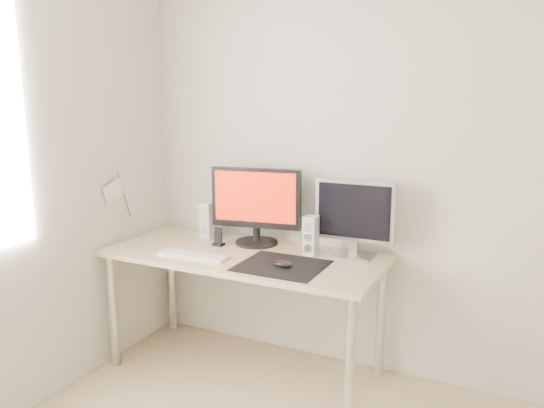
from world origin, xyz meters
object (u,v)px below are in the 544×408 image
(mouse, at_px, (283,264))
(second_monitor, at_px, (355,215))
(main_monitor, at_px, (256,203))
(speaker_right, at_px, (311,235))
(speaker_left, at_px, (207,220))
(keyboard, at_px, (193,255))
(phone_dock, at_px, (218,240))
(desk, at_px, (244,266))

(mouse, xyz_separation_m, second_monitor, (0.27, 0.35, 0.22))
(main_monitor, bearing_deg, speaker_right, -8.69)
(speaker_right, bearing_deg, speaker_left, 175.68)
(mouse, distance_m, speaker_right, 0.30)
(speaker_right, xyz_separation_m, keyboard, (-0.58, -0.32, -0.11))
(speaker_right, relative_size, keyboard, 0.53)
(main_monitor, height_order, speaker_right, main_monitor)
(second_monitor, relative_size, phone_dock, 3.94)
(main_monitor, bearing_deg, speaker_left, -179.47)
(mouse, height_order, desk, mouse)
(main_monitor, bearing_deg, keyboard, -118.02)
(desk, distance_m, second_monitor, 0.70)
(main_monitor, bearing_deg, mouse, -45.46)
(speaker_left, xyz_separation_m, phone_dock, (0.15, -0.12, -0.08))
(desk, height_order, second_monitor, second_monitor)
(desk, bearing_deg, speaker_right, 21.57)
(second_monitor, height_order, keyboard, second_monitor)
(keyboard, bearing_deg, second_monitor, 25.71)
(second_monitor, relative_size, speaker_left, 2.00)
(mouse, relative_size, main_monitor, 0.19)
(speaker_left, bearing_deg, main_monitor, 0.53)
(speaker_right, distance_m, phone_dock, 0.58)
(speaker_right, bearing_deg, keyboard, -151.06)
(speaker_left, relative_size, speaker_right, 1.00)
(speaker_left, bearing_deg, mouse, -26.41)
(second_monitor, distance_m, speaker_left, 0.96)
(main_monitor, bearing_deg, second_monitor, 1.11)
(main_monitor, height_order, keyboard, main_monitor)
(speaker_left, relative_size, keyboard, 0.53)
(desk, relative_size, second_monitor, 3.55)
(main_monitor, relative_size, keyboard, 1.30)
(second_monitor, bearing_deg, keyboard, -154.29)
(desk, relative_size, speaker_right, 7.10)
(mouse, xyz_separation_m, keyboard, (-0.54, -0.04, -0.01))
(main_monitor, xyz_separation_m, speaker_right, (0.38, -0.06, -0.14))
(speaker_left, distance_m, phone_dock, 0.21)
(mouse, bearing_deg, second_monitor, 52.39)
(speaker_right, height_order, phone_dock, speaker_right)
(mouse, relative_size, speaker_right, 0.47)
(second_monitor, height_order, phone_dock, second_monitor)
(second_monitor, bearing_deg, speaker_right, -163.21)
(keyboard, bearing_deg, speaker_right, 28.94)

